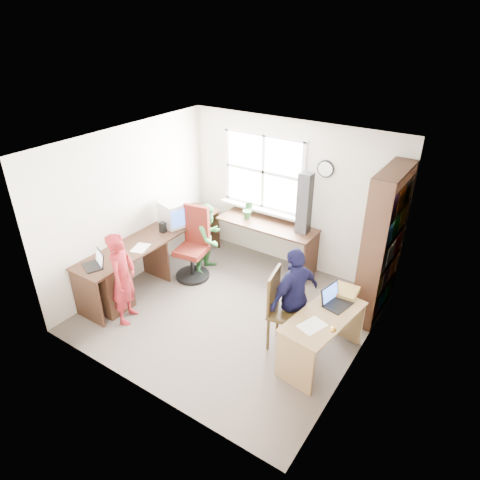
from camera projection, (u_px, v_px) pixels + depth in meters
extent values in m
cube|color=#473E38|center=(230.00, 312.00, 6.09)|extent=(3.60, 3.40, 0.02)
cube|color=white|center=(228.00, 145.00, 4.94)|extent=(3.60, 3.40, 0.02)
cube|color=beige|center=(291.00, 195.00, 6.77)|extent=(3.60, 0.02, 2.40)
cube|color=beige|center=(131.00, 304.00, 4.26)|extent=(3.60, 0.02, 2.40)
cube|color=beige|center=(130.00, 206.00, 6.40)|extent=(0.02, 3.40, 2.40)
cube|color=beige|center=(366.00, 281.00, 4.64)|extent=(0.02, 3.40, 2.40)
cube|color=white|center=(263.00, 172.00, 6.85)|extent=(1.40, 0.01, 1.20)
cube|color=white|center=(263.00, 172.00, 6.85)|extent=(1.48, 0.04, 1.28)
cube|color=olive|center=(323.00, 350.00, 3.97)|extent=(0.02, 0.82, 2.00)
sphere|color=gold|center=(333.00, 329.00, 4.23)|extent=(0.07, 0.07, 0.07)
cylinder|color=black|center=(326.00, 169.00, 6.22)|extent=(0.26, 0.03, 0.26)
cylinder|color=white|center=(325.00, 169.00, 6.21)|extent=(0.22, 0.01, 0.22)
cube|color=#392216|center=(153.00, 236.00, 6.54)|extent=(0.60, 2.70, 0.03)
cube|color=#392216|center=(267.00, 224.00, 6.90)|extent=(1.65, 0.56, 0.03)
cube|color=#392216|center=(155.00, 257.00, 6.72)|extent=(0.56, 0.03, 0.72)
cube|color=#392216|center=(87.00, 299.00, 5.75)|extent=(0.56, 0.03, 0.72)
cube|color=#392216|center=(207.00, 226.00, 7.69)|extent=(0.56, 0.03, 0.72)
cube|color=#392216|center=(311.00, 258.00, 6.69)|extent=(0.03, 0.52, 0.72)
cube|color=#392216|center=(108.00, 286.00, 6.02)|extent=(0.54, 0.45, 0.72)
cube|color=olive|center=(324.00, 317.00, 4.96)|extent=(0.69, 1.22, 0.03)
cube|color=olive|center=(294.00, 364.00, 4.75)|extent=(0.50, 0.10, 0.64)
cube|color=olive|center=(345.00, 317.00, 5.48)|extent=(0.50, 0.10, 0.64)
cube|color=#392216|center=(370.00, 261.00, 5.28)|extent=(0.30, 0.02, 2.10)
cube|color=#392216|center=(394.00, 231.00, 6.02)|extent=(0.30, 0.02, 2.10)
cube|color=#392216|center=(396.00, 170.00, 5.16)|extent=(0.30, 1.00, 0.02)
cube|color=#392216|center=(372.00, 305.00, 6.12)|extent=(0.30, 1.00, 0.02)
cube|color=#392216|center=(375.00, 284.00, 5.95)|extent=(0.30, 1.00, 0.02)
cube|color=#392216|center=(380.00, 261.00, 5.77)|extent=(0.30, 1.00, 0.02)
cube|color=#392216|center=(384.00, 236.00, 5.59)|extent=(0.30, 1.00, 0.02)
cube|color=#392216|center=(389.00, 210.00, 5.41)|extent=(0.30, 1.00, 0.02)
cube|color=#392216|center=(394.00, 181.00, 5.23)|extent=(0.30, 1.00, 0.02)
cube|color=#A31719|center=(366.00, 308.00, 5.83)|extent=(0.25, 0.28, 0.27)
cube|color=#174B8C|center=(374.00, 296.00, 6.06)|extent=(0.25, 0.30, 0.29)
cube|color=#1C742A|center=(380.00, 285.00, 6.28)|extent=(0.25, 0.26, 0.30)
cube|color=gold|center=(370.00, 285.00, 5.65)|extent=(0.25, 0.28, 0.30)
cube|color=#652E74|center=(378.00, 273.00, 5.88)|extent=(0.25, 0.30, 0.32)
cube|color=#D26017|center=(384.00, 265.00, 6.11)|extent=(0.25, 0.26, 0.29)
cube|color=black|center=(374.00, 260.00, 5.47)|extent=(0.25, 0.28, 0.32)
cube|color=#BBBAAF|center=(382.00, 251.00, 5.71)|extent=(0.25, 0.30, 0.29)
cube|color=#A31719|center=(389.00, 241.00, 5.93)|extent=(0.25, 0.26, 0.30)
cube|color=#174B8C|center=(379.00, 235.00, 5.29)|extent=(0.25, 0.28, 0.29)
cube|color=#1C742A|center=(387.00, 225.00, 5.53)|extent=(0.25, 0.30, 0.30)
cube|color=gold|center=(394.00, 216.00, 5.74)|extent=(0.25, 0.26, 0.32)
cube|color=#652E74|center=(384.00, 206.00, 5.11)|extent=(0.25, 0.28, 0.30)
cube|color=#D26017|center=(392.00, 197.00, 5.34)|extent=(0.25, 0.30, 0.32)
cube|color=black|center=(398.00, 191.00, 5.57)|extent=(0.25, 0.26, 0.29)
cylinder|color=black|center=(193.00, 275.00, 6.87)|extent=(0.62, 0.62, 0.05)
cylinder|color=black|center=(192.00, 263.00, 6.77)|extent=(0.07, 0.07, 0.40)
cube|color=#591810|center=(191.00, 251.00, 6.66)|extent=(0.51, 0.51, 0.09)
cube|color=#591810|center=(197.00, 224.00, 6.65)|extent=(0.43, 0.15, 0.64)
cylinder|color=#392B13|center=(268.00, 334.00, 5.31)|extent=(0.05, 0.05, 0.48)
cylinder|color=#392B13|center=(298.00, 342.00, 5.18)|extent=(0.05, 0.05, 0.48)
cylinder|color=#392B13|center=(278.00, 316.00, 5.62)|extent=(0.05, 0.05, 0.48)
cylinder|color=#392B13|center=(306.00, 323.00, 5.49)|extent=(0.05, 0.05, 0.48)
cube|color=#392B13|center=(288.00, 313.00, 5.28)|extent=(0.53, 0.53, 0.04)
cube|color=#392B13|center=(274.00, 290.00, 5.22)|extent=(0.11, 0.43, 0.54)
cube|color=silver|center=(175.00, 225.00, 6.83)|extent=(0.36, 0.32, 0.02)
cube|color=silver|center=(174.00, 213.00, 6.74)|extent=(0.50, 0.47, 0.39)
cube|color=#3F72F2|center=(181.00, 218.00, 6.60)|extent=(0.10, 0.31, 0.28)
cube|color=black|center=(93.00, 266.00, 5.73)|extent=(0.36, 0.32, 0.02)
cube|color=black|center=(100.00, 258.00, 5.74)|extent=(0.29, 0.16, 0.20)
cube|color=white|center=(99.00, 258.00, 5.73)|extent=(0.25, 0.14, 0.16)
cube|color=black|center=(338.00, 305.00, 5.12)|extent=(0.31, 0.38, 0.02)
cube|color=black|center=(330.00, 293.00, 5.15)|extent=(0.13, 0.34, 0.22)
cube|color=#3F72F2|center=(330.00, 293.00, 5.14)|extent=(0.10, 0.29, 0.18)
cube|color=black|center=(163.00, 227.00, 6.59)|extent=(0.09, 0.09, 0.17)
cube|color=black|center=(182.00, 215.00, 6.96)|extent=(0.12, 0.12, 0.19)
cube|color=black|center=(304.00, 204.00, 6.41)|extent=(0.20, 0.18, 0.96)
cube|color=red|center=(345.00, 291.00, 5.33)|extent=(0.33, 0.33, 0.06)
cube|color=silver|center=(140.00, 248.00, 6.19)|extent=(0.28, 0.34, 0.00)
cube|color=silver|center=(312.00, 326.00, 4.79)|extent=(0.30, 0.36, 0.00)
imported|color=#2B6C35|center=(248.00, 210.00, 6.98)|extent=(0.20, 0.17, 0.32)
imported|color=maroon|center=(123.00, 278.00, 5.65)|extent=(0.48, 0.57, 1.32)
imported|color=#327E3A|center=(209.00, 238.00, 6.83)|extent=(0.47, 0.58, 1.16)
imported|color=#111238|center=(294.00, 296.00, 5.29)|extent=(0.54, 0.84, 1.34)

